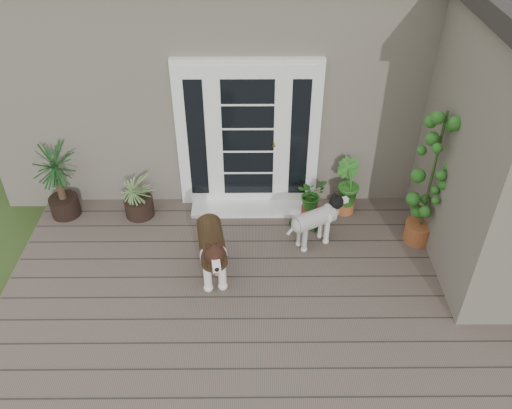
{
  "coord_description": "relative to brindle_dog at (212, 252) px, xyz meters",
  "views": [
    {
      "loc": [
        -0.14,
        -3.53,
        4.71
      ],
      "look_at": [
        -0.1,
        1.75,
        0.7
      ],
      "focal_mm": 37.11,
      "sensor_mm": 36.0,
      "label": 1
    }
  ],
  "objects": [
    {
      "name": "door_unit",
      "position": [
        0.42,
        1.53,
        0.68
      ],
      "size": [
        1.9,
        0.14,
        2.15
      ],
      "primitive_type": "cube",
      "color": "white",
      "rests_on": "deck"
    },
    {
      "name": "herb_c",
      "position": [
        2.87,
        1.17,
        -0.15
      ],
      "size": [
        0.4,
        0.4,
        0.49
      ],
      "primitive_type": "imported",
      "rotation": [
        0.0,
        0.0,
        4.42
      ],
      "color": "#28661D",
      "rests_on": "deck"
    },
    {
      "name": "clog_right",
      "position": [
        1.35,
        0.95,
        -0.35
      ],
      "size": [
        0.33,
        0.36,
        0.1
      ],
      "primitive_type": null,
      "rotation": [
        0.0,
        0.0,
        -0.67
      ],
      "color": "#163816",
      "rests_on": "deck"
    },
    {
      "name": "spider_plant",
      "position": [
        -1.1,
        1.22,
        -0.05
      ],
      "size": [
        0.82,
        0.82,
        0.7
      ],
      "primitive_type": null,
      "rotation": [
        0.0,
        0.0,
        -0.28
      ],
      "color": "#96BC73",
      "rests_on": "deck"
    },
    {
      "name": "clog_left",
      "position": [
        1.08,
        0.9,
        -0.36
      ],
      "size": [
        0.27,
        0.32,
        0.09
      ],
      "primitive_type": null,
      "rotation": [
        0.0,
        0.0,
        0.54
      ],
      "color": "black",
      "rests_on": "deck"
    },
    {
      "name": "house_main",
      "position": [
        0.62,
        3.58,
        1.03
      ],
      "size": [
        7.4,
        4.0,
        3.1
      ],
      "primitive_type": "cube",
      "color": "#665E54",
      "rests_on": "ground"
    },
    {
      "name": "sapling",
      "position": [
        2.64,
        0.66,
        0.58
      ],
      "size": [
        0.76,
        0.76,
        1.95
      ],
      "primitive_type": null,
      "rotation": [
        0.0,
        0.0,
        0.42
      ],
      "color": "#28621C",
      "rests_on": "deck"
    },
    {
      "name": "herb_a",
      "position": [
        1.27,
        1.17,
        -0.15
      ],
      "size": [
        0.55,
        0.55,
        0.5
      ],
      "primitive_type": "imported",
      "rotation": [
        0.0,
        0.0,
        0.72
      ],
      "color": "#26641C",
      "rests_on": "deck"
    },
    {
      "name": "brindle_dog",
      "position": [
        0.0,
        0.0,
        0.0
      ],
      "size": [
        0.56,
        1.01,
        0.8
      ],
      "primitive_type": null,
      "rotation": [
        0.0,
        0.0,
        3.3
      ],
      "color": "#3E2B16",
      "rests_on": "deck"
    },
    {
      "name": "herb_b",
      "position": [
        1.76,
        1.28,
        -0.1
      ],
      "size": [
        0.56,
        0.56,
        0.6
      ],
      "primitive_type": "imported",
      "rotation": [
        0.0,
        0.0,
        2.19
      ],
      "color": "#175017",
      "rests_on": "deck"
    },
    {
      "name": "door_step",
      "position": [
        0.42,
        1.33,
        -0.37
      ],
      "size": [
        1.6,
        0.4,
        0.05
      ],
      "primitive_type": "cube",
      "color": "white",
      "rests_on": "deck"
    },
    {
      "name": "yucca",
      "position": [
        -2.13,
        1.24,
        0.15
      ],
      "size": [
        0.94,
        0.94,
        1.09
      ],
      "primitive_type": null,
      "rotation": [
        0.0,
        0.0,
        0.28
      ],
      "color": "black",
      "rests_on": "deck"
    },
    {
      "name": "white_dog",
      "position": [
        1.26,
        0.59,
        -0.1
      ],
      "size": [
        0.79,
        0.62,
        0.61
      ],
      "primitive_type": null,
      "rotation": [
        0.0,
        0.0,
        -1.08
      ],
      "color": "white",
      "rests_on": "deck"
    },
    {
      "name": "deck",
      "position": [
        0.62,
        -0.67,
        -0.46
      ],
      "size": [
        6.2,
        4.6,
        0.12
      ],
      "primitive_type": "cube",
      "color": "#6B5B4C",
      "rests_on": "ground"
    }
  ]
}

